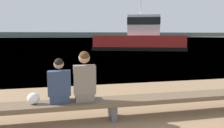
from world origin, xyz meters
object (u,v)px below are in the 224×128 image
object	(u,v)px
shopping_bag	(33,98)
person_left	(59,85)
tugboat_red	(140,39)
bench_main	(112,102)
person_right	(85,79)

from	to	relation	value
shopping_bag	person_left	bearing A→B (deg)	-0.42
person_left	shopping_bag	size ratio (longest dim) A/B	3.80
person_left	tugboat_red	xyz separation A→B (m)	(8.85, 20.17, 0.48)
bench_main	tugboat_red	distance (m)	21.64
person_left	person_right	size ratio (longest dim) A/B	0.87
bench_main	tugboat_red	bearing A→B (deg)	68.95
person_right	shopping_bag	bearing A→B (deg)	179.47
shopping_bag	tugboat_red	world-z (taller)	tugboat_red
person_left	tugboat_red	distance (m)	22.03
bench_main	tugboat_red	xyz separation A→B (m)	(7.77, 20.18, 0.93)
shopping_bag	person_right	bearing A→B (deg)	-0.53
person_left	tugboat_red	world-z (taller)	tugboat_red
person_left	shopping_bag	world-z (taller)	person_left
person_left	shopping_bag	xyz separation A→B (m)	(-0.51, 0.00, -0.26)
person_right	shopping_bag	size ratio (longest dim) A/B	4.35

